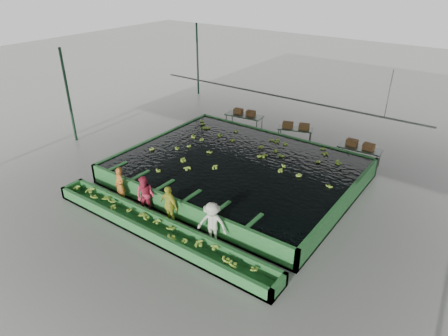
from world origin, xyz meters
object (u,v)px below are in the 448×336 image
Objects in this scene: worker_c at (169,205)px; box_stack_mid at (296,128)px; flotation_tank at (237,171)px; packing_table_mid at (295,135)px; sorting_trough at (157,229)px; worker_b at (145,195)px; packing_table_left at (244,123)px; worker_d at (212,224)px; box_stack_left at (244,114)px; worker_a at (120,185)px; box_stack_right at (360,147)px; packing_table_right at (359,156)px.

box_stack_mid is (0.38, 9.51, 0.04)m from worker_c.
box_stack_mid is at bearing 87.19° from flotation_tank.
sorting_trough is at bearing -91.20° from packing_table_mid.
worker_b is 9.48m from packing_table_left.
flotation_tank is at bearing -92.37° from packing_table_mid.
worker_c is (-0.13, 0.80, 0.55)m from sorting_trough.
worker_c is 2.00m from worker_d.
packing_table_mid is 3.23m from box_stack_left.
box_stack_mid reaches higher than flotation_tank.
worker_a is 9.35m from packing_table_left.
box_stack_right is (6.87, -0.45, -0.07)m from box_stack_left.
flotation_tank reaches higher than packing_table_mid.
box_stack_left is at bearing 176.22° from box_stack_right.
packing_table_mid is (1.57, 9.53, -0.37)m from worker_b.
worker_a is at bearing 164.07° from sorting_trough.
worker_c is 0.87× the size of packing_table_mid.
box_stack_right reaches higher than packing_table_mid.
worker_c is at bearing -114.18° from box_stack_right.
worker_a is at bearing -171.18° from worker_c.
worker_a is 1.44m from worker_b.
box_stack_left is (-0.03, 0.08, 0.49)m from packing_table_left.
box_stack_left is 0.97× the size of box_stack_right.
packing_table_left is 0.50m from box_stack_left.
box_stack_left is at bearing 175.80° from packing_table_right.
box_stack_right is (3.68, -0.56, 0.49)m from packing_table_mid.
packing_table_mid is 1.43× the size of box_stack_left.
packing_table_right is at bearing 66.26° from worker_a.
packing_table_mid is (-1.66, 9.53, -0.40)m from worker_d.
packing_table_right is at bearing 41.40° from worker_b.
box_stack_right is at bearing 68.23° from sorting_trough.
flotation_tank is 1.00× the size of sorting_trough.
worker_b is at bearing -120.39° from box_stack_right.
worker_c reaches higher than sorting_trough.
worker_b is at bearing 149.51° from sorting_trough.
packing_table_left reaches higher than sorting_trough.
packing_table_right is at bearing 49.57° from flotation_tank.
worker_d is at bearing -66.41° from flotation_tank.
packing_table_left is 1.16× the size of packing_table_mid.
box_stack_mid is at bearing 171.54° from box_stack_right.
sorting_trough is at bearing -73.81° from box_stack_left.
worker_d is 1.27× the size of box_stack_left.
packing_table_right is (3.71, -0.62, 0.04)m from packing_table_mid.
box_stack_left is at bearing 106.19° from sorting_trough.
worker_b reaches higher than packing_table_left.
packing_table_left reaches higher than flotation_tank.
box_stack_mid is at bearing 62.45° from worker_b.
worker_b is 0.79× the size of packing_table_right.
sorting_trough is 5.43× the size of packing_table_mid.
worker_d reaches higher than worker_a.
box_stack_mid is (-1.62, 9.51, 0.02)m from worker_d.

